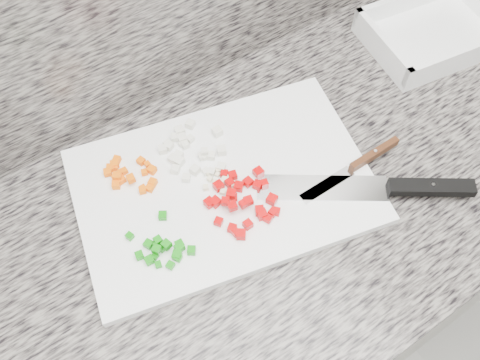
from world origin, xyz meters
The scene contains 11 objects.
cabinet centered at (0.00, 1.44, 0.43)m, with size 3.92×0.62×0.86m, color silver.
countertop centered at (0.00, 1.44, 0.88)m, with size 3.96×0.64×0.04m, color slate.
cutting_board centered at (0.00, 1.50, 0.91)m, with size 0.49×0.33×0.02m, color white.
carrot_pile centered at (-0.13, 1.60, 0.92)m, with size 0.08×0.10×0.02m.
onion_pile centered at (-0.01, 1.58, 0.92)m, with size 0.12×0.13×0.02m.
green_pepper_pile centered at (-0.15, 1.45, 0.92)m, with size 0.09×0.10×0.02m.
red_pepper_pile centered at (0.00, 1.45, 0.93)m, with size 0.12×0.13×0.02m.
garlic_pile centered at (0.00, 1.50, 0.92)m, with size 0.05×0.06×0.01m.
chef_knife centered at (0.23, 1.33, 0.92)m, with size 0.32×0.24×0.02m.
paring_knife centered at (0.22, 1.39, 0.92)m, with size 0.21×0.02×0.02m.
tray centered at (0.55, 1.55, 0.92)m, with size 0.29×0.23×0.06m.
Camera 1 is at (-0.24, 1.09, 1.69)m, focal length 40.00 mm.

